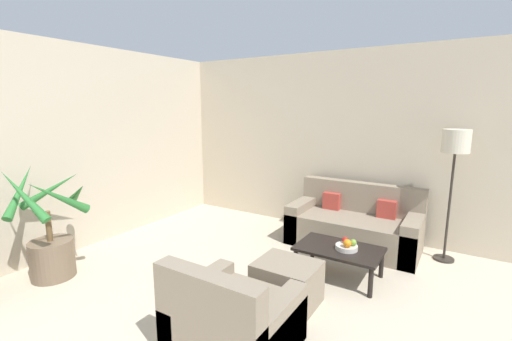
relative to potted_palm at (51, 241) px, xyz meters
name	(u,v)px	position (x,y,z in m)	size (l,w,h in m)	color
wall_back	(376,146)	(2.72, 3.18, 0.92)	(8.03, 0.06, 2.70)	beige
wall_left	(14,155)	(-0.52, -0.04, 0.92)	(0.06, 7.97, 2.70)	beige
potted_palm	(51,241)	(0.00, 0.00, 0.00)	(0.91, 0.89, 1.29)	brown
sofa_loveseat	(354,226)	(2.61, 2.66, -0.14)	(1.70, 0.81, 0.84)	gray
floor_lamp	(455,150)	(3.71, 2.82, 0.96)	(0.31, 0.31, 1.63)	#2D2823
coffee_table	(339,251)	(2.72, 1.70, -0.12)	(0.92, 0.58, 0.35)	black
fruit_bowl	(347,247)	(2.81, 1.69, -0.05)	(0.24, 0.24, 0.05)	beige
apple_red	(345,240)	(2.77, 1.75, 0.00)	(0.07, 0.07, 0.07)	red
apple_green	(353,243)	(2.87, 1.71, 0.01)	(0.07, 0.07, 0.07)	olive
orange_fruit	(347,243)	(2.83, 1.64, 0.02)	(0.09, 0.09, 0.09)	orange
armchair	(232,320)	(2.40, 0.10, -0.17)	(0.89, 0.80, 0.77)	gray
ottoman	(287,283)	(2.47, 0.92, -0.22)	(0.59, 0.49, 0.42)	gray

